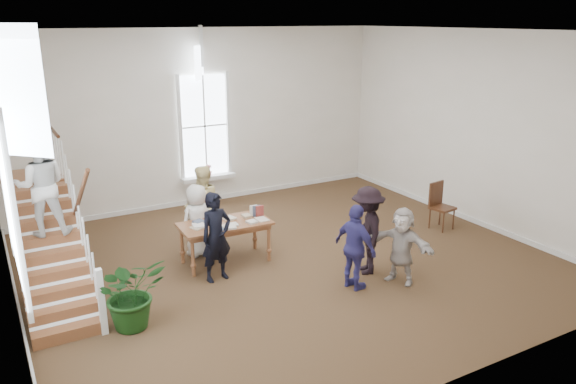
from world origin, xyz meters
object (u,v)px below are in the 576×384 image
woman_cluster_c (402,245)px  floor_plant (131,293)px  woman_cluster_b (367,230)px  elderly_woman (198,220)px  side_chair (439,203)px  police_officer (216,237)px  person_yellow (202,206)px  library_table (225,227)px  woman_cluster_a (355,247)px

woman_cluster_c → floor_plant: 4.83m
woman_cluster_b → woman_cluster_c: 0.73m
elderly_woman → side_chair: elderly_woman is taller
woman_cluster_b → police_officer: bearing=-85.9°
person_yellow → floor_plant: size_ratio=1.48×
police_officer → library_table: bearing=46.1°
elderly_woman → woman_cluster_b: size_ratio=0.88×
woman_cluster_c → person_yellow: bearing=-168.8°
person_yellow → woman_cluster_c: 4.33m
person_yellow → side_chair: 5.46m
person_yellow → elderly_woman: bearing=42.3°
woman_cluster_c → floor_plant: bearing=-124.6°
library_table → floor_plant: size_ratio=1.53×
police_officer → woman_cluster_a: police_officer is taller
woman_cluster_b → floor_plant: size_ratio=1.44×
police_officer → person_yellow: 1.80m
police_officer → woman_cluster_c: bearing=-40.3°
floor_plant → elderly_woman: bearing=48.4°
side_chair → elderly_woman: bearing=158.0°
library_table → side_chair: size_ratio=1.66×
library_table → side_chair: 5.16m
police_officer → woman_cluster_a: (2.03, -1.56, -0.06)m
woman_cluster_a → side_chair: (3.53, 1.55, -0.18)m
elderly_woman → woman_cluster_c: (2.83, -3.01, -0.03)m
library_table → woman_cluster_a: size_ratio=1.14×
woman_cluster_a → library_table: bearing=25.2°
woman_cluster_b → floor_plant: bearing=-65.5°
woman_cluster_b → woman_cluster_c: woman_cluster_b is taller
library_table → side_chair: bearing=-5.3°
woman_cluster_b → side_chair: 3.14m
person_yellow → woman_cluster_a: (1.63, -3.31, -0.08)m
library_table → woman_cluster_c: bearing=-42.1°
woman_cluster_a → woman_cluster_b: (0.60, 0.45, 0.06)m
elderly_woman → person_yellow: person_yellow is taller
person_yellow → floor_plant: bearing=33.4°
woman_cluster_a → floor_plant: size_ratio=1.34×
elderly_woman → woman_cluster_a: size_ratio=0.95×
police_officer → side_chair: size_ratio=1.56×
elderly_woman → library_table: bearing=107.2°
elderly_woman → person_yellow: size_ratio=0.87×
police_officer → person_yellow: bearing=67.9°
elderly_woman → person_yellow: (0.30, 0.50, 0.12)m
floor_plant → side_chair: size_ratio=1.08×
police_officer → woman_cluster_b: (2.63, -1.11, 0.00)m
person_yellow → woman_cluster_b: person_yellow is taller
library_table → woman_cluster_a: woman_cluster_a is taller
side_chair → library_table: bearing=163.7°
police_officer → person_yellow: person_yellow is taller
library_table → elderly_woman: 0.70m
floor_plant → side_chair: bearing=7.0°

